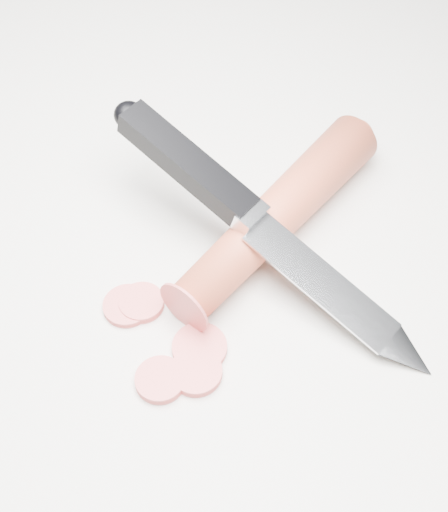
% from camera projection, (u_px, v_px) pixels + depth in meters
% --- Properties ---
extents(ground, '(2.40, 2.40, 0.00)m').
position_uv_depth(ground, '(249.00, 296.00, 0.51)').
color(ground, beige).
rests_on(ground, ground).
extents(carrot, '(0.08, 0.21, 0.04)m').
position_uv_depth(carrot, '(277.00, 215.00, 0.53)').
color(carrot, '#B83F25').
rests_on(carrot, ground).
extents(carrot_slice_0, '(0.03, 0.03, 0.01)m').
position_uv_depth(carrot_slice_0, '(141.00, 303.00, 0.51)').
color(carrot_slice_0, '#CC4A48').
rests_on(carrot_slice_0, ground).
extents(carrot_slice_1, '(0.04, 0.04, 0.01)m').
position_uv_depth(carrot_slice_1, '(200.00, 347.00, 0.48)').
color(carrot_slice_1, '#CC4A48').
rests_on(carrot_slice_1, ground).
extents(carrot_slice_2, '(0.03, 0.03, 0.01)m').
position_uv_depth(carrot_slice_2, '(127.00, 306.00, 0.50)').
color(carrot_slice_2, '#CC4A48').
rests_on(carrot_slice_2, ground).
extents(carrot_slice_3, '(0.03, 0.03, 0.01)m').
position_uv_depth(carrot_slice_3, '(196.00, 372.00, 0.47)').
color(carrot_slice_3, '#CC4A48').
rests_on(carrot_slice_3, ground).
extents(carrot_slice_4, '(0.03, 0.03, 0.01)m').
position_uv_depth(carrot_slice_4, '(160.00, 380.00, 0.47)').
color(carrot_slice_4, '#CC4A48').
rests_on(carrot_slice_4, ground).
extents(kitchen_knife, '(0.28, 0.09, 0.09)m').
position_uv_depth(kitchen_knife, '(269.00, 229.00, 0.49)').
color(kitchen_knife, silver).
rests_on(kitchen_knife, ground).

